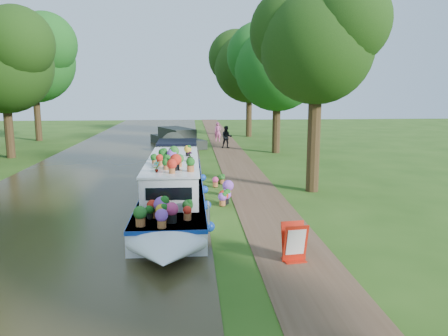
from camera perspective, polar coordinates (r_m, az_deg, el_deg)
ground at (r=16.36m, az=1.30°, el=-5.66°), size 100.00×100.00×0.00m
canal_water at (r=16.87m, az=-19.54°, el=-5.73°), size 10.00×100.00×0.02m
towpath at (r=16.51m, az=5.47°, el=-5.50°), size 2.20×100.00×0.03m
plant_boat at (r=16.78m, az=-6.61°, el=-2.32°), size 2.29×13.52×2.22m
tree_near_overhang at (r=19.58m, az=12.01°, el=16.24°), size 5.52×5.28×8.99m
tree_near_mid at (r=31.38m, az=6.96°, el=13.73°), size 6.90×6.60×9.40m
tree_near_far at (r=42.19m, az=3.30°, el=13.70°), size 7.59×7.26×10.30m
tree_far_c at (r=32.12m, az=-26.92°, el=12.80°), size 7.13×6.82×9.59m
tree_far_d at (r=42.07m, az=-23.67°, el=13.37°), size 8.05×7.70×10.85m
second_boat at (r=34.95m, az=-6.19°, el=3.78°), size 4.73×8.08×1.46m
sandwich_board at (r=11.73m, az=9.19°, el=-9.78°), size 0.67×0.59×1.02m
pedestrian_pink at (r=37.98m, az=-0.82°, el=4.74°), size 0.60×0.40×1.64m
pedestrian_dark at (r=33.52m, az=0.34°, el=4.07°), size 0.85×0.68×1.70m
verge_plant at (r=21.09m, az=-0.61°, el=-1.36°), size 0.47×0.42×0.48m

